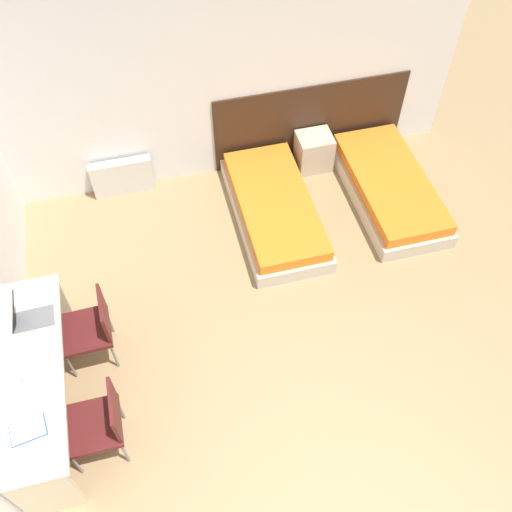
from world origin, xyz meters
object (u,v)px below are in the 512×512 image
object	(u,v)px
chair_near_laptop	(91,327)
bed_near_window	(275,210)
bed_near_door	(389,188)
laptop	(26,316)
nightstand	(314,151)
chair_near_notebook	(100,422)

from	to	relation	value
chair_near_laptop	bed_near_window	bearing A→B (deg)	29.33
bed_near_window	bed_near_door	world-z (taller)	same
chair_near_laptop	laptop	size ratio (longest dim) A/B	2.31
chair_near_laptop	laptop	distance (m)	0.59
bed_near_window	bed_near_door	distance (m)	1.44
nightstand	chair_near_notebook	bearing A→B (deg)	-133.86
bed_near_window	chair_near_laptop	bearing A→B (deg)	-149.26
nightstand	chair_near_notebook	distance (m)	4.17
chair_near_notebook	bed_near_door	bearing A→B (deg)	32.20
bed_near_window	chair_near_notebook	world-z (taller)	chair_near_notebook
bed_near_door	nightstand	distance (m)	1.05
laptop	chair_near_notebook	bearing A→B (deg)	-65.42
chair_near_notebook	chair_near_laptop	bearing A→B (deg)	90.37
bed_near_window	nightstand	size ratio (longest dim) A/B	3.92
bed_near_window	nightstand	xyz separation A→B (m)	(0.72, 0.76, 0.08)
chair_near_laptop	laptop	xyz separation A→B (m)	(-0.48, 0.02, 0.35)
bed_near_window	nightstand	bearing A→B (deg)	46.55
nightstand	laptop	distance (m)	3.97
chair_near_notebook	nightstand	bearing A→B (deg)	46.50
chair_near_notebook	laptop	distance (m)	1.14
nightstand	laptop	xyz separation A→B (m)	(-3.36, -2.03, 0.60)
bed_near_window	chair_near_notebook	size ratio (longest dim) A/B	2.22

